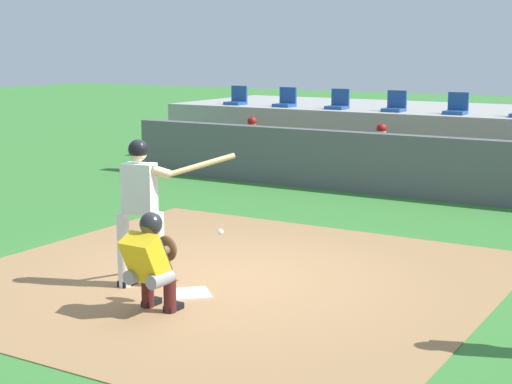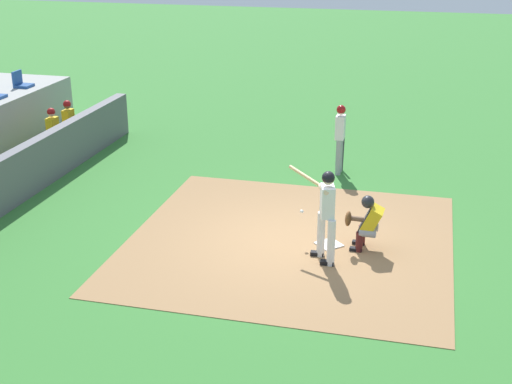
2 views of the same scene
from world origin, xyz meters
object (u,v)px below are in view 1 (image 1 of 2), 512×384
at_px(stadium_seat_1, 286,101).
at_px(stadium_seat_4, 456,108).
at_px(dugout_player_1, 379,154).
at_px(dugout_player_0, 249,144).
at_px(stadium_seat_0, 237,99).
at_px(batter_at_plate, 142,203).
at_px(catcher_crouched, 152,259).
at_px(stadium_seat_2, 338,103).
at_px(stadium_seat_3, 395,106).
at_px(home_plate, 190,293).

relative_size(stadium_seat_1, stadium_seat_4, 1.00).
height_order(dugout_player_1, stadium_seat_1, stadium_seat_1).
bearing_deg(dugout_player_0, stadium_seat_0, 128.47).
distance_m(dugout_player_1, stadium_seat_4, 2.42).
relative_size(stadium_seat_0, stadium_seat_1, 1.00).
xyz_separation_m(batter_at_plate, catcher_crouched, (0.68, -0.70, -0.43)).
xyz_separation_m(catcher_crouched, stadium_seat_2, (-2.89, 10.89, 0.93)).
bearing_deg(stadium_seat_3, dugout_player_0, -143.17).
distance_m(dugout_player_1, stadium_seat_0, 5.27).
distance_m(home_plate, stadium_seat_1, 11.17).
bearing_deg(catcher_crouched, dugout_player_0, 115.19).
relative_size(catcher_crouched, stadium_seat_1, 3.45).
xyz_separation_m(dugout_player_1, stadium_seat_4, (0.99, 2.03, 0.86)).
bearing_deg(stadium_seat_4, batter_at_plate, -93.81).
bearing_deg(stadium_seat_1, stadium_seat_2, 0.00).
distance_m(home_plate, dugout_player_0, 9.17).
bearing_deg(catcher_crouched, dugout_player_1, 96.41).
bearing_deg(catcher_crouched, batter_at_plate, 134.39).
height_order(dugout_player_0, stadium_seat_4, stadium_seat_4).
bearing_deg(stadium_seat_0, dugout_player_0, -51.53).
bearing_deg(dugout_player_1, stadium_seat_0, 156.97).
relative_size(stadium_seat_0, stadium_seat_4, 1.00).
bearing_deg(batter_at_plate, home_plate, 0.96).
bearing_deg(stadium_seat_3, stadium_seat_0, 180.00).
distance_m(stadium_seat_0, stadium_seat_1, 1.44).
relative_size(stadium_seat_2, stadium_seat_3, 1.00).
height_order(batter_at_plate, stadium_seat_1, stadium_seat_1).
height_order(stadium_seat_1, stadium_seat_4, same).
distance_m(stadium_seat_1, stadium_seat_4, 4.33).
bearing_deg(stadium_seat_0, catcher_crouched, -62.03).
bearing_deg(batter_at_plate, stadium_seat_0, 116.58).
bearing_deg(stadium_seat_4, stadium_seat_1, 180.00).
distance_m(stadium_seat_3, stadium_seat_4, 1.44).
bearing_deg(home_plate, batter_at_plate, -179.04).
xyz_separation_m(home_plate, stadium_seat_1, (-4.33, 10.18, 1.51)).
bearing_deg(home_plate, stadium_seat_2, 105.84).
xyz_separation_m(home_plate, stadium_seat_2, (-2.89, 10.18, 1.51)).
bearing_deg(stadium_seat_3, stadium_seat_4, 0.00).
bearing_deg(stadium_seat_1, batter_at_plate, -70.27).
relative_size(stadium_seat_3, stadium_seat_4, 1.00).
height_order(dugout_player_1, stadium_seat_0, stadium_seat_0).
distance_m(catcher_crouched, stadium_seat_1, 11.75).
bearing_deg(stadium_seat_3, home_plate, -81.92).
height_order(catcher_crouched, dugout_player_1, dugout_player_1).
height_order(stadium_seat_3, stadium_seat_4, same).
distance_m(dugout_player_0, stadium_seat_3, 3.50).
relative_size(home_plate, stadium_seat_0, 0.92).
xyz_separation_m(catcher_crouched, dugout_player_1, (-0.99, 8.85, 0.07)).
distance_m(dugout_player_1, stadium_seat_2, 2.91).
xyz_separation_m(stadium_seat_0, stadium_seat_2, (2.89, 0.00, 0.00)).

